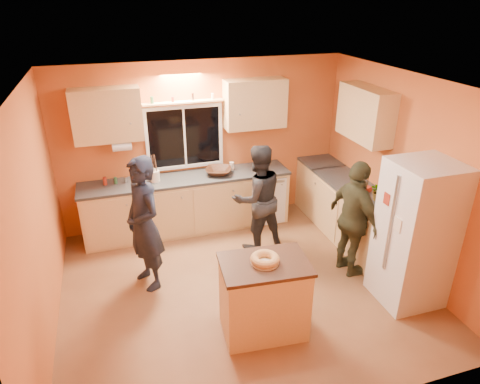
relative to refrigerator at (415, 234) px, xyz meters
name	(u,v)px	position (x,y,z in m)	size (l,w,h in m)	color
ground	(242,286)	(-1.89, 0.80, -0.90)	(4.50, 4.50, 0.00)	brown
room_shell	(241,158)	(-1.77, 1.21, 0.72)	(4.54, 4.04, 2.61)	#CA6B34
back_counter	(210,200)	(-1.88, 2.50, -0.45)	(4.23, 0.62, 0.90)	tan
right_counter	(356,217)	(0.06, 1.30, -0.45)	(0.62, 1.84, 0.90)	tan
refrigerator	(415,234)	(0.00, 0.00, 0.00)	(0.72, 0.70, 1.80)	silver
island	(264,297)	(-1.90, -0.02, -0.44)	(0.99, 0.71, 0.91)	tan
bundt_pastry	(265,259)	(-1.90, -0.02, 0.05)	(0.31, 0.31, 0.09)	tan
person_left	(144,224)	(-3.02, 1.24, -0.02)	(0.64, 0.42, 1.76)	black
person_center	(257,198)	(-1.37, 1.68, -0.10)	(0.78, 0.61, 1.60)	black
person_right	(354,220)	(-0.39, 0.69, -0.10)	(0.94, 0.39, 1.60)	#303421
mixing_bowl	(219,171)	(-1.74, 2.47, 0.05)	(0.40, 0.40, 0.10)	black
utensil_crock	(155,176)	(-2.72, 2.49, 0.09)	(0.14, 0.14, 0.17)	#EEDDC7
potted_plant	(379,191)	(0.11, 0.93, 0.13)	(0.24, 0.21, 0.27)	gray
red_box	(365,189)	(0.09, 1.23, 0.04)	(0.16, 0.12, 0.07)	maroon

